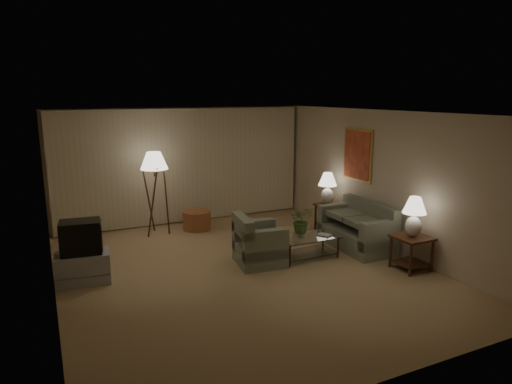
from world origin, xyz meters
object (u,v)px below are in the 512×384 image
(side_table_far, at_px, (327,213))
(crt_tv, at_px, (81,237))
(tv_cabinet, at_px, (83,267))
(table_lamp_near, at_px, (414,213))
(armchair, at_px, (260,245))
(coffee_table, at_px, (308,244))
(vase, at_px, (301,234))
(side_table_near, at_px, (412,246))
(floor_lamp, at_px, (155,192))
(sofa, at_px, (356,230))
(table_lamp_far, at_px, (327,186))
(ottoman, at_px, (197,220))

(side_table_far, bearing_deg, crt_tv, -171.98)
(tv_cabinet, bearing_deg, table_lamp_near, -12.77)
(side_table_far, distance_m, table_lamp_near, 2.67)
(armchair, height_order, coffee_table, armchair)
(coffee_table, xyz_separation_m, vase, (-0.15, -0.00, 0.21))
(coffee_table, bearing_deg, table_lamp_near, -43.21)
(side_table_near, xyz_separation_m, floor_lamp, (-3.50, 3.93, 0.53))
(tv_cabinet, height_order, vase, vase)
(sofa, distance_m, floor_lamp, 4.27)
(armchair, height_order, table_lamp_far, table_lamp_far)
(armchair, bearing_deg, crt_tv, 88.00)
(table_lamp_near, xyz_separation_m, coffee_table, (-1.33, 1.25, -0.73))
(armchair, height_order, ottoman, armchair)
(sofa, xyz_separation_m, floor_lamp, (-3.35, 2.58, 0.58))
(table_lamp_near, relative_size, coffee_table, 0.60)
(sofa, xyz_separation_m, armchair, (-2.10, 0.04, -0.00))
(sofa, relative_size, crt_tv, 2.49)
(ottoman, xyz_separation_m, vase, (1.13, -2.66, 0.28))
(crt_tv, bearing_deg, ottoman, 45.22)
(table_lamp_near, bearing_deg, side_table_far, 90.00)
(coffee_table, xyz_separation_m, ottoman, (-1.28, 2.66, -0.07))
(coffee_table, height_order, floor_lamp, floor_lamp)
(crt_tv, bearing_deg, table_lamp_far, 15.00)
(floor_lamp, bearing_deg, tv_cabinet, -129.42)
(side_table_far, distance_m, coffee_table, 1.90)
(side_table_near, relative_size, coffee_table, 0.52)
(tv_cabinet, height_order, ottoman, tv_cabinet)
(armchair, xyz_separation_m, side_table_far, (2.25, 1.21, 0.04))
(armchair, distance_m, table_lamp_far, 2.64)
(side_table_far, bearing_deg, floor_lamp, 159.20)
(floor_lamp, height_order, vase, floor_lamp)
(side_table_far, xyz_separation_m, floor_lamp, (-3.50, 1.33, 0.55))
(ottoman, bearing_deg, table_lamp_far, -26.70)
(table_lamp_far, xyz_separation_m, crt_tv, (-5.20, -0.73, -0.25))
(sofa, distance_m, side_table_near, 1.36)
(sofa, distance_m, table_lamp_near, 1.51)
(table_lamp_near, height_order, ottoman, table_lamp_near)
(table_lamp_far, height_order, vase, table_lamp_far)
(coffee_table, bearing_deg, crt_tv, 170.93)
(floor_lamp, bearing_deg, crt_tv, -129.42)
(side_table_near, xyz_separation_m, crt_tv, (-5.20, 1.87, 0.35))
(table_lamp_near, xyz_separation_m, tv_cabinet, (-5.20, 1.87, -0.76))
(table_lamp_near, xyz_separation_m, table_lamp_far, (0.00, 2.60, 0.01))
(crt_tv, distance_m, floor_lamp, 2.68)
(coffee_table, distance_m, floor_lamp, 3.51)
(crt_tv, relative_size, ottoman, 1.07)
(side_table_far, height_order, vase, side_table_far)
(side_table_far, relative_size, vase, 3.86)
(coffee_table, bearing_deg, tv_cabinet, 170.93)
(tv_cabinet, bearing_deg, vase, -2.44)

